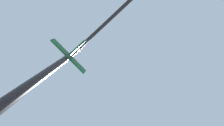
{
  "coord_description": "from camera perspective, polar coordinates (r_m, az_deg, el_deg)",
  "views": [
    {
      "loc": [
        -5.89,
        -6.03,
        1.11
      ],
      "look_at": [
        -6.4,
        -6.05,
        3.08
      ],
      "focal_mm": 23.88,
      "sensor_mm": 36.0,
      "label": 1
    }
  ],
  "objects": [
    {
      "name": "traffic_signal_near",
      "position": [
        2.76,
        2.88,
        20.64
      ],
      "size": [
        2.56,
        3.07,
        5.39
      ],
      "color": "black",
      "rests_on": "ground_plane"
    }
  ]
}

